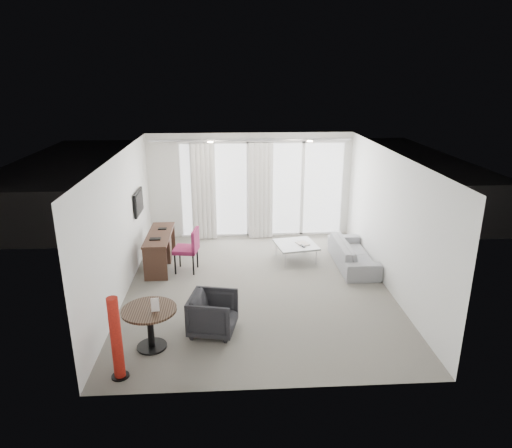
{
  "coord_description": "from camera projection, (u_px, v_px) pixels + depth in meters",
  "views": [
    {
      "loc": [
        -0.51,
        -8.01,
        4.0
      ],
      "look_at": [
        0.0,
        0.6,
        1.1
      ],
      "focal_mm": 32.0,
      "sensor_mm": 36.0,
      "label": 1
    }
  ],
  "objects": [
    {
      "name": "balustrade",
      "position": [
        255.0,
        188.0,
        14.36
      ],
      "size": [
        5.5,
        0.06,
        1.05
      ],
      "primitive_type": null,
      "color": "#B2B2B7",
      "rests_on": "terrace_slab"
    },
    {
      "name": "wall_left",
      "position": [
        121.0,
        227.0,
        8.32
      ],
      "size": [
        0.0,
        6.0,
        2.6
      ],
      "primitive_type": "cube",
      "color": "silver",
      "rests_on": "ground"
    },
    {
      "name": "floor",
      "position": [
        258.0,
        287.0,
        8.88
      ],
      "size": [
        5.0,
        6.0,
        0.0
      ],
      "primitive_type": "cube",
      "color": "#666259",
      "rests_on": "ground"
    },
    {
      "name": "wall_front",
      "position": [
        273.0,
        301.0,
        5.62
      ],
      "size": [
        5.0,
        0.0,
        2.6
      ],
      "primitive_type": "cube",
      "color": "silver",
      "rests_on": "ground"
    },
    {
      "name": "remote",
      "position": [
        302.0,
        247.0,
        9.91
      ],
      "size": [
        0.11,
        0.16,
        0.02
      ],
      "primitive_type": null,
      "rotation": [
        0.0,
        0.0,
        0.44
      ],
      "color": "black",
      "rests_on": "coffee_table"
    },
    {
      "name": "curtain_left",
      "position": [
        204.0,
        192.0,
        11.1
      ],
      "size": [
        0.6,
        0.2,
        2.38
      ],
      "primitive_type": null,
      "color": "silver",
      "rests_on": "ground"
    },
    {
      "name": "ceiling",
      "position": [
        258.0,
        154.0,
        8.05
      ],
      "size": [
        5.0,
        6.0,
        0.0
      ],
      "primitive_type": "cube",
      "color": "white",
      "rests_on": "ground"
    },
    {
      "name": "rattan_chair_b",
      "position": [
        314.0,
        201.0,
        13.37
      ],
      "size": [
        0.66,
        0.66,
        0.74
      ],
      "primitive_type": null,
      "rotation": [
        0.0,
        0.0,
        0.39
      ],
      "color": "brown",
      "rests_on": "terrace_slab"
    },
    {
      "name": "magazine",
      "position": [
        303.0,
        245.0,
        10.05
      ],
      "size": [
        0.32,
        0.35,
        0.02
      ],
      "primitive_type": null,
      "rotation": [
        0.0,
        0.0,
        0.39
      ],
      "color": "gray",
      "rests_on": "coffee_table"
    },
    {
      "name": "tub_armchair",
      "position": [
        213.0,
        314.0,
        7.26
      ],
      "size": [
        0.85,
        0.83,
        0.66
      ],
      "primitive_type": "imported",
      "rotation": [
        0.0,
        0.0,
        1.36
      ],
      "color": "black",
      "rests_on": "floor"
    },
    {
      "name": "terrace_slab",
      "position": [
        258.0,
        219.0,
        13.17
      ],
      "size": [
        5.6,
        3.0,
        0.12
      ],
      "primitive_type": "cube",
      "color": "#4D4D50",
      "rests_on": "ground"
    },
    {
      "name": "curtain_right",
      "position": [
        261.0,
        191.0,
        11.18
      ],
      "size": [
        0.6,
        0.2,
        2.38
      ],
      "primitive_type": null,
      "color": "silver",
      "rests_on": "ground"
    },
    {
      "name": "rattan_chair_a",
      "position": [
        288.0,
        212.0,
        12.35
      ],
      "size": [
        0.53,
        0.53,
        0.73
      ],
      "primitive_type": null,
      "rotation": [
        0.0,
        0.0,
        -0.06
      ],
      "color": "brown",
      "rests_on": "terrace_slab"
    },
    {
      "name": "curtain_track",
      "position": [
        250.0,
        140.0,
        10.77
      ],
      "size": [
        4.8,
        0.04,
        0.04
      ],
      "primitive_type": null,
      "color": "#B2B2B7",
      "rests_on": "ceiling"
    },
    {
      "name": "desk",
      "position": [
        160.0,
        250.0,
        9.74
      ],
      "size": [
        0.49,
        1.57,
        0.73
      ],
      "primitive_type": null,
      "color": "#382219",
      "rests_on": "floor"
    },
    {
      "name": "window_panel",
      "position": [
        262.0,
        190.0,
        11.34
      ],
      "size": [
        4.0,
        0.02,
        2.38
      ],
      "primitive_type": null,
      "color": "white",
      "rests_on": "ground"
    },
    {
      "name": "window_frame",
      "position": [
        262.0,
        190.0,
        11.32
      ],
      "size": [
        4.1,
        0.06,
        2.44
      ],
      "primitive_type": null,
      "color": "white",
      "rests_on": "ground"
    },
    {
      "name": "downlight_a",
      "position": [
        210.0,
        142.0,
        9.52
      ],
      "size": [
        0.12,
        0.12,
        0.02
      ],
      "primitive_type": "cylinder",
      "color": "#FFE0B2",
      "rests_on": "ceiling"
    },
    {
      "name": "desk_chair",
      "position": [
        186.0,
        250.0,
        9.47
      ],
      "size": [
        0.58,
        0.55,
        0.93
      ],
      "primitive_type": null,
      "rotation": [
        0.0,
        0.0,
        -0.16
      ],
      "color": "maroon",
      "rests_on": "floor"
    },
    {
      "name": "red_lamp",
      "position": [
        116.0,
        338.0,
        6.09
      ],
      "size": [
        0.26,
        0.26,
        1.21
      ],
      "primitive_type": "cylinder",
      "rotation": [
        0.0,
        0.0,
        0.09
      ],
      "color": "maroon",
      "rests_on": "floor"
    },
    {
      "name": "rattan_table",
      "position": [
        279.0,
        208.0,
        13.22
      ],
      "size": [
        0.56,
        0.56,
        0.46
      ],
      "primitive_type": null,
      "rotation": [
        0.0,
        0.0,
        -0.25
      ],
      "color": "brown",
      "rests_on": "terrace_slab"
    },
    {
      "name": "wall_right",
      "position": [
        390.0,
        222.0,
        8.6
      ],
      "size": [
        0.0,
        6.0,
        2.6
      ],
      "primitive_type": "cube",
      "color": "silver",
      "rests_on": "ground"
    },
    {
      "name": "coffee_table",
      "position": [
        296.0,
        252.0,
        10.11
      ],
      "size": [
        0.99,
        0.99,
        0.38
      ],
      "primitive_type": null,
      "rotation": [
        0.0,
        0.0,
        0.18
      ],
      "color": "gray",
      "rests_on": "floor"
    },
    {
      "name": "menu_card",
      "position": [
        155.0,
        307.0,
        6.66
      ],
      "size": [
        0.12,
        0.03,
        0.21
      ],
      "primitive_type": null,
      "rotation": [
        0.0,
        0.0,
        0.11
      ],
      "color": "white",
      "rests_on": "round_table"
    },
    {
      "name": "round_table",
      "position": [
        151.0,
        328.0,
        6.85
      ],
      "size": [
        0.93,
        0.93,
        0.66
      ],
      "primitive_type": null,
      "rotation": [
        0.0,
        0.0,
        -0.14
      ],
      "color": "#342318",
      "rests_on": "floor"
    },
    {
      "name": "sofa",
      "position": [
        353.0,
        253.0,
        9.81
      ],
      "size": [
        0.72,
        1.85,
        0.54
      ],
      "primitive_type": "imported",
      "rotation": [
        0.0,
        0.0,
        1.57
      ],
      "color": "gray",
      "rests_on": "floor"
    },
    {
      "name": "downlight_b",
      "position": [
        310.0,
        141.0,
        9.63
      ],
      "size": [
        0.12,
        0.12,
        0.02
      ],
      "primitive_type": "cylinder",
      "color": "#FFE0B2",
      "rests_on": "ceiling"
    },
    {
      "name": "tv",
      "position": [
        138.0,
        202.0,
        9.68
      ],
      "size": [
        0.05,
        0.8,
        0.5
      ],
      "primitive_type": null,
      "color": "black",
      "rests_on": "wall_left"
    }
  ]
}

